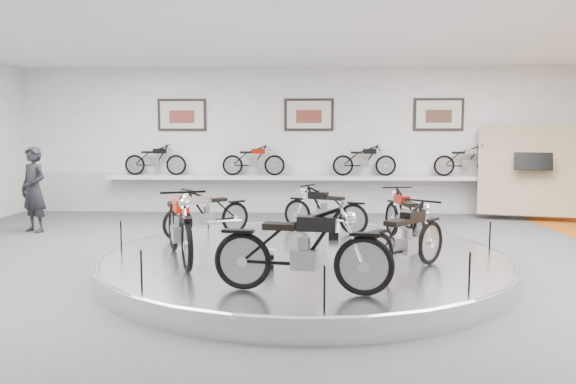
{
  "coord_description": "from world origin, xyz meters",
  "views": [
    {
      "loc": [
        0.15,
        -8.47,
        2.2
      ],
      "look_at": [
        -0.28,
        0.6,
        1.24
      ],
      "focal_mm": 35.0,
      "sensor_mm": 36.0,
      "label": 1
    }
  ],
  "objects_px": {
    "bike_d": "(179,224)",
    "bike_a": "(404,216)",
    "bike_e": "(302,248)",
    "visitor": "(34,190)",
    "display_platform": "(304,262)",
    "bike_b": "(325,209)",
    "bike_f": "(406,238)",
    "shelf": "(309,178)",
    "bike_c": "(207,212)"
  },
  "relations": [
    {
      "from": "bike_d",
      "to": "bike_a",
      "type": "bearing_deg",
      "value": 92.2
    },
    {
      "from": "bike_e",
      "to": "visitor",
      "type": "relative_size",
      "value": 0.97
    },
    {
      "from": "visitor",
      "to": "bike_a",
      "type": "bearing_deg",
      "value": 9.44
    },
    {
      "from": "display_platform",
      "to": "bike_b",
      "type": "distance_m",
      "value": 2.05
    },
    {
      "from": "display_platform",
      "to": "visitor",
      "type": "xyz_separation_m",
      "value": [
        -6.08,
        3.34,
        0.8
      ]
    },
    {
      "from": "bike_b",
      "to": "bike_f",
      "type": "distance_m",
      "value": 3.3
    },
    {
      "from": "bike_a",
      "to": "bike_b",
      "type": "xyz_separation_m",
      "value": [
        -1.36,
        0.99,
        -0.02
      ]
    },
    {
      "from": "shelf",
      "to": "bike_b",
      "type": "bearing_deg",
      "value": -85.46
    },
    {
      "from": "bike_a",
      "to": "bike_d",
      "type": "relative_size",
      "value": 0.86
    },
    {
      "from": "shelf",
      "to": "visitor",
      "type": "bearing_deg",
      "value": -153.29
    },
    {
      "from": "bike_c",
      "to": "bike_f",
      "type": "relative_size",
      "value": 0.93
    },
    {
      "from": "bike_c",
      "to": "shelf",
      "type": "bearing_deg",
      "value": -151.59
    },
    {
      "from": "bike_d",
      "to": "bike_e",
      "type": "xyz_separation_m",
      "value": [
        1.86,
        -1.63,
        -0.01
      ]
    },
    {
      "from": "bike_b",
      "to": "bike_d",
      "type": "distance_m",
      "value": 3.37
    },
    {
      "from": "shelf",
      "to": "bike_a",
      "type": "height_order",
      "value": "bike_a"
    },
    {
      "from": "bike_a",
      "to": "bike_f",
      "type": "bearing_deg",
      "value": 160.11
    },
    {
      "from": "bike_a",
      "to": "bike_d",
      "type": "height_order",
      "value": "bike_d"
    },
    {
      "from": "shelf",
      "to": "bike_e",
      "type": "relative_size",
      "value": 5.99
    },
    {
      "from": "shelf",
      "to": "bike_c",
      "type": "xyz_separation_m",
      "value": [
        -1.81,
        -5.07,
        -0.25
      ]
    },
    {
      "from": "visitor",
      "to": "bike_d",
      "type": "bearing_deg",
      "value": -16.54
    },
    {
      "from": "bike_d",
      "to": "bike_e",
      "type": "bearing_deg",
      "value": 27.58
    },
    {
      "from": "shelf",
      "to": "bike_e",
      "type": "xyz_separation_m",
      "value": [
        0.01,
        -8.64,
        -0.16
      ]
    },
    {
      "from": "display_platform",
      "to": "bike_a",
      "type": "xyz_separation_m",
      "value": [
        1.72,
        0.94,
        0.62
      ]
    },
    {
      "from": "visitor",
      "to": "shelf",
      "type": "bearing_deg",
      "value": 53.27
    },
    {
      "from": "bike_f",
      "to": "bike_b",
      "type": "bearing_deg",
      "value": 59.39
    },
    {
      "from": "display_platform",
      "to": "shelf",
      "type": "bearing_deg",
      "value": 90.0
    },
    {
      "from": "bike_d",
      "to": "bike_f",
      "type": "height_order",
      "value": "bike_d"
    },
    {
      "from": "bike_a",
      "to": "bike_b",
      "type": "bearing_deg",
      "value": 42.56
    },
    {
      "from": "visitor",
      "to": "bike_e",
      "type": "bearing_deg",
      "value": -15.95
    },
    {
      "from": "bike_a",
      "to": "bike_c",
      "type": "distance_m",
      "value": 3.55
    },
    {
      "from": "bike_c",
      "to": "visitor",
      "type": "distance_m",
      "value": 4.73
    },
    {
      "from": "bike_c",
      "to": "bike_e",
      "type": "distance_m",
      "value": 4.0
    },
    {
      "from": "bike_c",
      "to": "visitor",
      "type": "bearing_deg",
      "value": -67.24
    },
    {
      "from": "bike_f",
      "to": "visitor",
      "type": "xyz_separation_m",
      "value": [
        -7.48,
        4.54,
        0.16
      ]
    },
    {
      "from": "bike_c",
      "to": "bike_e",
      "type": "height_order",
      "value": "bike_e"
    },
    {
      "from": "bike_b",
      "to": "shelf",
      "type": "bearing_deg",
      "value": -56.71
    },
    {
      "from": "shelf",
      "to": "bike_d",
      "type": "height_order",
      "value": "bike_d"
    },
    {
      "from": "bike_c",
      "to": "bike_f",
      "type": "distance_m",
      "value": 4.09
    },
    {
      "from": "bike_b",
      "to": "bike_e",
      "type": "distance_m",
      "value": 4.18
    },
    {
      "from": "display_platform",
      "to": "shelf",
      "type": "distance_m",
      "value": 6.46
    },
    {
      "from": "shelf",
      "to": "bike_f",
      "type": "height_order",
      "value": "bike_f"
    },
    {
      "from": "shelf",
      "to": "bike_b",
      "type": "xyz_separation_m",
      "value": [
        0.36,
        -4.47,
        -0.25
      ]
    },
    {
      "from": "shelf",
      "to": "bike_e",
      "type": "height_order",
      "value": "bike_e"
    },
    {
      "from": "display_platform",
      "to": "shelf",
      "type": "relative_size",
      "value": 0.58
    },
    {
      "from": "display_platform",
      "to": "bike_f",
      "type": "relative_size",
      "value": 3.87
    },
    {
      "from": "bike_a",
      "to": "visitor",
      "type": "relative_size",
      "value": 0.85
    },
    {
      "from": "visitor",
      "to": "bike_c",
      "type": "bearing_deg",
      "value": 1.32
    },
    {
      "from": "bike_d",
      "to": "bike_f",
      "type": "xyz_separation_m",
      "value": [
        3.26,
        -0.59,
        -0.06
      ]
    },
    {
      "from": "shelf",
      "to": "bike_b",
      "type": "distance_m",
      "value": 4.49
    },
    {
      "from": "bike_c",
      "to": "bike_f",
      "type": "bearing_deg",
      "value": 99.78
    }
  ]
}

